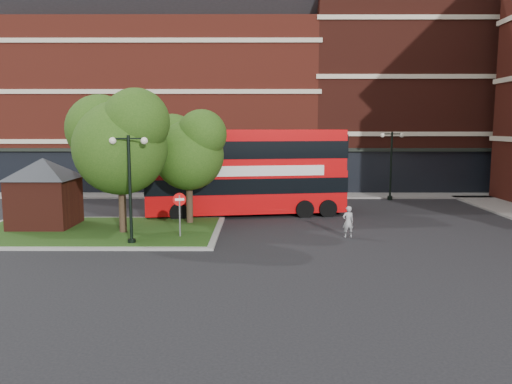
{
  "coord_description": "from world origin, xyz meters",
  "views": [
    {
      "loc": [
        0.23,
        -21.95,
        5.37
      ],
      "look_at": [
        0.14,
        3.73,
        2.0
      ],
      "focal_mm": 35.0,
      "sensor_mm": 36.0,
      "label": 1
    }
  ],
  "objects_px": {
    "woman": "(348,222)",
    "car_white": "(294,189)",
    "bus": "(246,166)",
    "car_silver": "(254,189)"
  },
  "relations": [
    {
      "from": "woman",
      "to": "car_silver",
      "type": "relative_size",
      "value": 0.41
    },
    {
      "from": "car_silver",
      "to": "car_white",
      "type": "distance_m",
      "value": 3.1
    },
    {
      "from": "bus",
      "to": "car_white",
      "type": "distance_m",
      "value": 8.39
    },
    {
      "from": "woman",
      "to": "car_white",
      "type": "relative_size",
      "value": 0.36
    },
    {
      "from": "bus",
      "to": "car_silver",
      "type": "relative_size",
      "value": 3.22
    },
    {
      "from": "bus",
      "to": "car_silver",
      "type": "bearing_deg",
      "value": 77.88
    },
    {
      "from": "bus",
      "to": "car_white",
      "type": "height_order",
      "value": "bus"
    },
    {
      "from": "woman",
      "to": "car_white",
      "type": "distance_m",
      "value": 13.6
    },
    {
      "from": "woman",
      "to": "car_silver",
      "type": "height_order",
      "value": "woman"
    },
    {
      "from": "woman",
      "to": "car_silver",
      "type": "xyz_separation_m",
      "value": [
        -4.69,
        14.05,
        -0.12
      ]
    }
  ]
}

